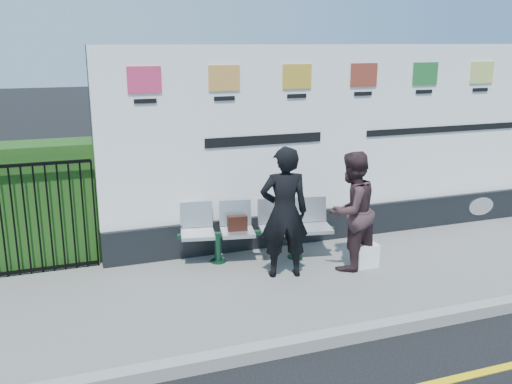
# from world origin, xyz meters

# --- Properties ---
(ground) EXTENTS (80.00, 80.00, 0.00)m
(ground) POSITION_xyz_m (0.00, 0.00, 0.00)
(ground) COLOR black
(pavement) EXTENTS (14.00, 3.00, 0.12)m
(pavement) POSITION_xyz_m (0.00, 2.50, 0.06)
(pavement) COLOR slate
(pavement) RESTS_ON ground
(kerb) EXTENTS (14.00, 0.18, 0.14)m
(kerb) POSITION_xyz_m (0.00, 1.00, 0.07)
(kerb) COLOR gray
(kerb) RESTS_ON ground
(yellow_line) EXTENTS (14.00, 0.10, 0.01)m
(yellow_line) POSITION_xyz_m (0.00, 0.00, 0.00)
(yellow_line) COLOR yellow
(yellow_line) RESTS_ON ground
(billboard) EXTENTS (8.00, 0.30, 3.00)m
(billboard) POSITION_xyz_m (0.50, 3.85, 1.42)
(billboard) COLOR black
(billboard) RESTS_ON pavement
(hedge) EXTENTS (2.35, 0.70, 1.70)m
(hedge) POSITION_xyz_m (-4.58, 4.30, 0.97)
(hedge) COLOR #1F4915
(hedge) RESTS_ON pavement
(railing) EXTENTS (2.05, 0.06, 1.54)m
(railing) POSITION_xyz_m (-4.58, 3.85, 0.89)
(railing) COLOR black
(railing) RESTS_ON pavement
(bench) EXTENTS (2.21, 0.96, 0.46)m
(bench) POSITION_xyz_m (-1.38, 3.30, 0.35)
(bench) COLOR #ACB0B5
(bench) RESTS_ON pavement
(woman_left) EXTENTS (0.71, 0.54, 1.76)m
(woman_left) POSITION_xyz_m (-1.24, 2.66, 1.00)
(woman_left) COLOR black
(woman_left) RESTS_ON pavement
(woman_right) EXTENTS (0.96, 0.86, 1.64)m
(woman_right) POSITION_xyz_m (-0.28, 2.60, 0.94)
(woman_right) COLOR #382428
(woman_right) RESTS_ON pavement
(handbag_brown) EXTENTS (0.28, 0.14, 0.21)m
(handbag_brown) POSITION_xyz_m (-1.66, 3.36, 0.69)
(handbag_brown) COLOR black
(handbag_brown) RESTS_ON bench
(carrier_bag_white) EXTENTS (0.32, 0.19, 0.32)m
(carrier_bag_white) POSITION_xyz_m (-0.05, 2.55, 0.28)
(carrier_bag_white) COLOR white
(carrier_bag_white) RESTS_ON pavement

